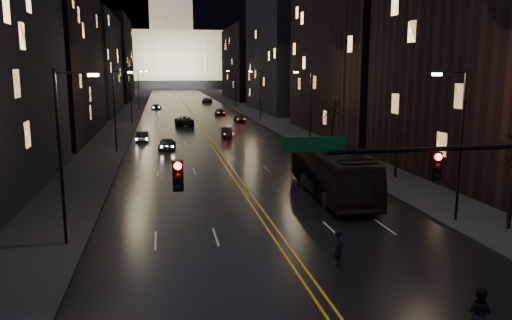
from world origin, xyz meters
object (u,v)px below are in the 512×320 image
bus (331,170)px  oncoming_car_b (142,137)px  pedestrian_a (339,247)px  traffic_signal (495,177)px  oncoming_car_a (167,144)px  receding_car_a (227,132)px  pedestrian_b (479,313)px

bus → oncoming_car_b: bus is taller
bus → pedestrian_a: bearing=-105.2°
traffic_signal → oncoming_car_a: traffic_signal is taller
bus → pedestrian_a: 13.38m
bus → receding_car_a: size_ratio=3.19×
pedestrian_b → bus: bearing=-42.2°
oncoming_car_a → pedestrian_b: pedestrian_b is taller
oncoming_car_b → bus: bearing=114.9°
receding_car_a → pedestrian_a: pedestrian_a is taller
traffic_signal → bus: 18.03m
receding_car_a → pedestrian_b: 52.36m
oncoming_car_a → receding_car_a: oncoming_car_a is taller
traffic_signal → receding_car_a: (-3.41, 50.33, -4.43)m
traffic_signal → bus: traffic_signal is taller
traffic_signal → oncoming_car_b: (-14.41, 47.66, -4.40)m
traffic_signal → pedestrian_b: traffic_signal is taller
oncoming_car_b → pedestrian_b: 51.27m
bus → receding_car_a: 32.80m
bus → oncoming_car_b: bearing=118.1°
traffic_signal → oncoming_car_b: bearing=106.8°
bus → receding_car_a: (-3.41, 32.61, -1.15)m
pedestrian_b → pedestrian_a: bearing=-18.7°
oncoming_car_a → pedestrian_a: size_ratio=2.40×
pedestrian_a → bus: bearing=-1.9°
pedestrian_a → pedestrian_b: (2.37, -7.00, 0.06)m
receding_car_a → pedestrian_b: size_ratio=2.21×
oncoming_car_b → receding_car_a: bearing=-167.2°
bus → pedestrian_b: bus is taller
traffic_signal → pedestrian_a: 7.69m
traffic_signal → oncoming_car_a: bearing=105.6°
oncoming_car_b → receding_car_a: (11.00, 2.67, -0.03)m
oncoming_car_b → receding_car_a: oncoming_car_b is taller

